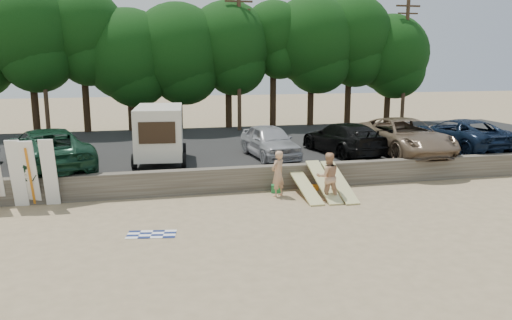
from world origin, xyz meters
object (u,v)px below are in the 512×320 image
Objects in this scene: car_3 at (343,138)px; car_5 at (458,134)px; beachgoer_b at (328,177)px; box_trailer at (160,131)px; car_2 at (270,141)px; car_4 at (405,137)px; beachgoer_a at (278,174)px; cooler at (276,189)px; car_1 at (48,149)px.

car_3 is 0.93× the size of car_5.
car_5 is 10.68m from beachgoer_b.
box_trailer reaches higher than beachgoer_b.
car_4 is at bearing -11.86° from car_2.
box_trailer is 8.19m from beachgoer_b.
car_5 is 3.19× the size of beachgoer_a.
car_2 is 4.16m from cooler.
car_5 is at bearing 9.38° from car_4.
cooler is (-4.55, -3.91, -1.33)m from car_3.
car_2 is 6.76m from car_4.
car_4 is at bearing 38.00° from cooler.
car_4 reaches higher than car_2.
car_4 is 3.47× the size of beachgoer_a.
car_2 is at bearing 173.87° from car_4.
car_1 reaches higher than car_3.
cooler is at bearing 13.72° from car_5.
car_1 is 20.03m from car_5.
cooler is at bearing 31.44° from car_3.
box_trailer is 0.72× the size of car_5.
car_4 is (16.61, -0.20, -0.01)m from car_1.
car_1 is 3.44× the size of beachgoer_b.
box_trailer is 5.21m from car_2.
car_4 reaches higher than car_5.
car_4 is at bearing 4.21° from car_5.
car_3 is 6.14m from cooler.
beachgoer_a is 4.82× the size of cooler.
car_3 is at bearing 165.04° from car_4.
cooler is (-10.90, -3.65, -1.35)m from car_5.
car_1 reaches higher than car_2.
box_trailer is at bearing 169.49° from car_1.
car_3 reaches higher than cooler.
car_3 is at bearing 56.10° from cooler.
box_trailer is at bearing 175.13° from car_2.
cooler is (9.14, -3.31, -1.44)m from car_1.
beachgoer_a is (4.33, -4.40, -1.22)m from box_trailer.
car_4 is 3.47m from car_5.
car_5 is at bearing 168.42° from car_3.
car_2 reaches higher than beachgoer_b.
beachgoer_b is (0.86, -5.46, -0.55)m from car_2.
beachgoer_a is at bearing -39.95° from box_trailer.
cooler is (-7.47, -3.11, -1.42)m from car_4.
car_3 is (3.80, 0.04, 0.00)m from car_2.
beachgoer_b is at bearing 114.46° from beachgoer_a.
car_4 reaches higher than beachgoer_a.
beachgoer_b reaches higher than beachgoer_a.
box_trailer is 11.06× the size of cooler.
beachgoer_b is (-9.29, -5.24, -0.58)m from car_5.
cooler is at bearing -157.04° from car_4.
car_4 is at bearing 2.02° from box_trailer.
beachgoer_a is 0.98× the size of beachgoer_b.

